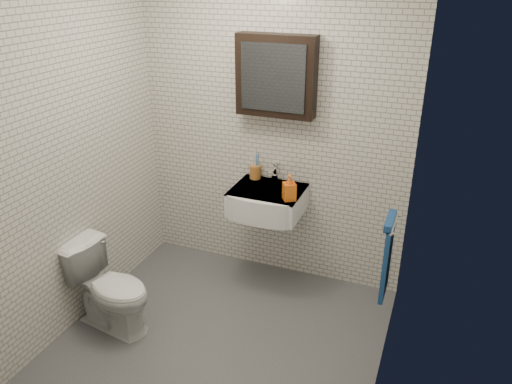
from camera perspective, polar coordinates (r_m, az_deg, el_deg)
ground at (r=3.76m, az=-3.79°, el=-16.00°), size 2.20×2.00×0.01m
room_shell at (r=3.03m, az=-4.55°, el=5.57°), size 2.22×2.02×2.51m
washbasin at (r=3.90m, az=1.13°, el=-1.14°), size 0.55×0.50×0.20m
faucet at (r=4.01m, az=2.14°, el=2.07°), size 0.06×0.20×0.15m
mirror_cabinet at (r=3.77m, az=2.31°, el=13.10°), size 0.60×0.15×0.60m
towel_rail at (r=3.39m, az=14.81°, el=-6.87°), size 0.09×0.30×0.58m
toothbrush_cup at (r=4.07m, az=-0.10°, el=2.39°), size 0.09×0.09×0.25m
soap_bottle at (r=3.69m, az=3.84°, el=0.53°), size 0.13×0.13×0.20m
toilet at (r=3.80m, az=-16.29°, el=-10.45°), size 0.69×0.46×0.66m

